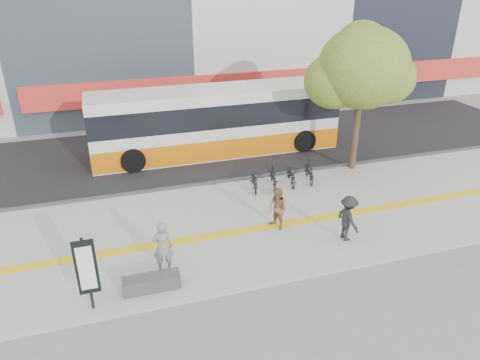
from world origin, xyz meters
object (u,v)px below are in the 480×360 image
object	(u,v)px
pedestrian_dark	(348,218)
signboard	(86,269)
seated_woman	(163,247)
bus	(216,123)
pedestrian_tan	(278,209)
bench	(152,283)
street_tree	(361,69)

from	to	relation	value
pedestrian_dark	signboard	bearing A→B (deg)	91.59
signboard	pedestrian_dark	xyz separation A→B (m)	(8.15, 1.00, -0.49)
seated_woman	pedestrian_dark	world-z (taller)	seated_woman
bus	seated_woman	world-z (taller)	bus
bus	pedestrian_tan	distance (m)	7.70
bus	pedestrian_tan	bearing A→B (deg)	-88.77
bench	pedestrian_dark	bearing A→B (deg)	6.07
seated_woman	bench	bearing A→B (deg)	65.11
signboard	street_tree	distance (m)	13.40
signboard	seated_woman	xyz separation A→B (m)	(2.08, 1.11, -0.46)
pedestrian_tan	pedestrian_dark	distance (m)	2.37
bench	pedestrian_tan	xyz separation A→B (m)	(4.60, 2.03, 0.54)
seated_woman	bus	bearing A→B (deg)	-108.13
seated_woman	signboard	bearing A→B (deg)	33.92
signboard	pedestrian_tan	bearing A→B (deg)	20.68
bench	bus	xyz separation A→B (m)	(4.43, 9.70, 1.24)
bench	street_tree	xyz separation A→B (m)	(9.78, 6.02, 4.21)
street_tree	pedestrian_tan	distance (m)	7.50
signboard	pedestrian_tan	distance (m)	6.65
pedestrian_tan	pedestrian_dark	world-z (taller)	pedestrian_dark
bench	signboard	xyz separation A→B (m)	(-1.60, -0.31, 1.06)
street_tree	bus	bearing A→B (deg)	145.47
bench	signboard	bearing A→B (deg)	-169.19
street_tree	pedestrian_dark	bearing A→B (deg)	-121.21
street_tree	pedestrian_tan	size ratio (longest dim) A/B	4.15
seated_woman	pedestrian_dark	bearing A→B (deg)	-175.15
street_tree	bus	world-z (taller)	street_tree
street_tree	bus	size ratio (longest dim) A/B	0.53
signboard	bus	bearing A→B (deg)	58.91
bench	street_tree	distance (m)	12.23
bench	pedestrian_tan	size ratio (longest dim) A/B	1.05
pedestrian_dark	bench	bearing A→B (deg)	90.65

